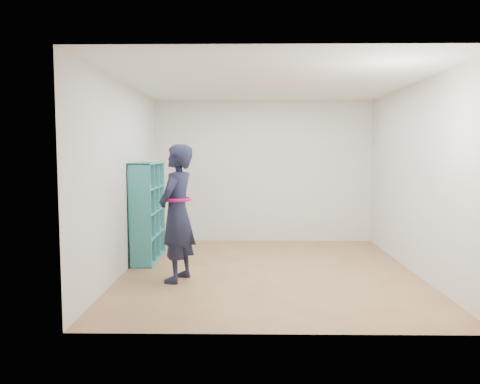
{
  "coord_description": "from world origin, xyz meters",
  "views": [
    {
      "loc": [
        -0.31,
        -6.4,
        1.67
      ],
      "look_at": [
        -0.4,
        0.3,
        1.09
      ],
      "focal_mm": 35.0,
      "sensor_mm": 36.0,
      "label": 1
    }
  ],
  "objects": [
    {
      "name": "ceiling",
      "position": [
        0.0,
        0.0,
        2.6
      ],
      "size": [
        4.5,
        4.5,
        0.0
      ],
      "primitive_type": "plane",
      "color": "white",
      "rests_on": "wall_back"
    },
    {
      "name": "person",
      "position": [
        -1.2,
        -0.48,
        0.88
      ],
      "size": [
        0.59,
        0.74,
        1.76
      ],
      "rotation": [
        0.0,
        0.0,
        -1.87
      ],
      "color": "black",
      "rests_on": "floor"
    },
    {
      "name": "floor",
      "position": [
        0.0,
        0.0,
        0.0
      ],
      "size": [
        4.5,
        4.5,
        0.0
      ],
      "primitive_type": "plane",
      "color": "brown",
      "rests_on": "ground"
    },
    {
      "name": "wall_right",
      "position": [
        2.0,
        0.0,
        1.3
      ],
      "size": [
        0.02,
        4.5,
        2.6
      ],
      "primitive_type": "cube",
      "color": "silver",
      "rests_on": "floor"
    },
    {
      "name": "wall_left",
      "position": [
        -2.0,
        0.0,
        1.3
      ],
      "size": [
        0.02,
        4.5,
        2.6
      ],
      "primitive_type": "cube",
      "color": "silver",
      "rests_on": "floor"
    },
    {
      "name": "smartphone",
      "position": [
        -1.3,
        -0.35,
        1.0
      ],
      "size": [
        0.02,
        0.08,
        0.13
      ],
      "rotation": [
        0.21,
        0.0,
        -0.1
      ],
      "color": "silver",
      "rests_on": "person"
    },
    {
      "name": "wall_front",
      "position": [
        0.0,
        -2.25,
        1.3
      ],
      "size": [
        4.0,
        0.02,
        2.6
      ],
      "primitive_type": "cube",
      "color": "silver",
      "rests_on": "floor"
    },
    {
      "name": "wall_back",
      "position": [
        0.0,
        2.25,
        1.3
      ],
      "size": [
        4.0,
        0.02,
        2.6
      ],
      "primitive_type": "cube",
      "color": "silver",
      "rests_on": "floor"
    },
    {
      "name": "bookshelf",
      "position": [
        -1.85,
        0.67,
        0.73
      ],
      "size": [
        0.33,
        1.13,
        1.5
      ],
      "color": "teal",
      "rests_on": "floor"
    }
  ]
}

